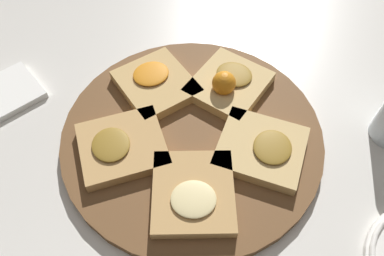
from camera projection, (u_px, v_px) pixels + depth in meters
name	position (u px, v px, depth m)	size (l,w,h in m)	color
ground_plane	(192.00, 137.00, 0.62)	(3.00, 3.00, 0.00)	silver
serving_board	(192.00, 134.00, 0.62)	(0.42, 0.42, 0.02)	brown
focaccia_slice_0	(228.00, 84.00, 0.65)	(0.15, 0.14, 0.05)	#DBB775
focaccia_slice_1	(156.00, 83.00, 0.66)	(0.14, 0.15, 0.03)	tan
focaccia_slice_2	(122.00, 146.00, 0.58)	(0.17, 0.16, 0.03)	tan
focaccia_slice_3	(193.00, 193.00, 0.53)	(0.17, 0.17, 0.03)	tan
focaccia_slice_4	(262.00, 148.00, 0.58)	(0.16, 0.17, 0.03)	#DBB775
napkin_stack	(3.00, 95.00, 0.67)	(0.12, 0.10, 0.01)	white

